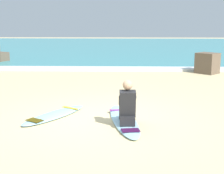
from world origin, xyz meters
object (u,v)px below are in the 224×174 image
at_px(surfboard_spare_near, 55,115).
at_px(shoreline_rock, 207,63).
at_px(surfer_seated, 127,107).
at_px(surfboard_main, 124,120).

height_order(surfboard_spare_near, shoreline_rock, shoreline_rock).
distance_m(surfboard_spare_near, shoreline_rock, 8.60).
xyz_separation_m(surfer_seated, shoreline_rock, (3.61, 7.45, 0.01)).
bearing_deg(shoreline_rock, surfer_seated, -115.82).
distance_m(surfer_seated, surfboard_spare_near, 1.89).
relative_size(surfboard_spare_near, shoreline_rock, 2.28).
bearing_deg(surfboard_spare_near, surfboard_main, -12.52).
bearing_deg(surfboard_spare_near, shoreline_rock, 51.76).
height_order(surfer_seated, shoreline_rock, surfer_seated).
bearing_deg(surfboard_main, shoreline_rock, 62.67).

